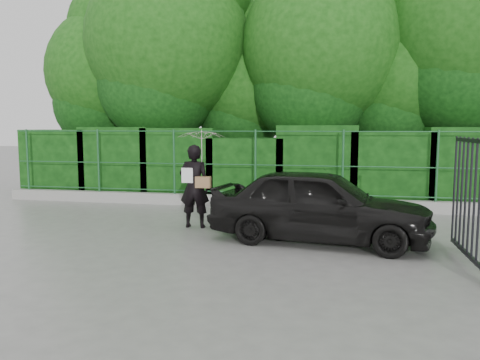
# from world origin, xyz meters

# --- Properties ---
(ground) EXTENTS (80.00, 80.00, 0.00)m
(ground) POSITION_xyz_m (0.00, 0.00, 0.00)
(ground) COLOR gray
(kerb) EXTENTS (14.00, 0.25, 0.30)m
(kerb) POSITION_xyz_m (0.00, 4.50, 0.15)
(kerb) COLOR #9E9E99
(kerb) RESTS_ON ground
(fence) EXTENTS (14.13, 0.06, 1.80)m
(fence) POSITION_xyz_m (0.22, 4.50, 1.20)
(fence) COLOR #1F572D
(fence) RESTS_ON kerb
(hedge) EXTENTS (14.20, 1.20, 2.21)m
(hedge) POSITION_xyz_m (0.01, 5.50, 1.05)
(hedge) COLOR black
(hedge) RESTS_ON ground
(trees) EXTENTS (17.10, 6.15, 8.08)m
(trees) POSITION_xyz_m (1.14, 7.74, 4.62)
(trees) COLOR black
(trees) RESTS_ON ground
(woman) EXTENTS (0.99, 1.00, 2.12)m
(woman) POSITION_xyz_m (-0.35, 1.73, 1.39)
(woman) COLOR black
(woman) RESTS_ON ground
(car) EXTENTS (4.33, 2.29, 1.40)m
(car) POSITION_xyz_m (2.23, 0.96, 0.70)
(car) COLOR black
(car) RESTS_ON ground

